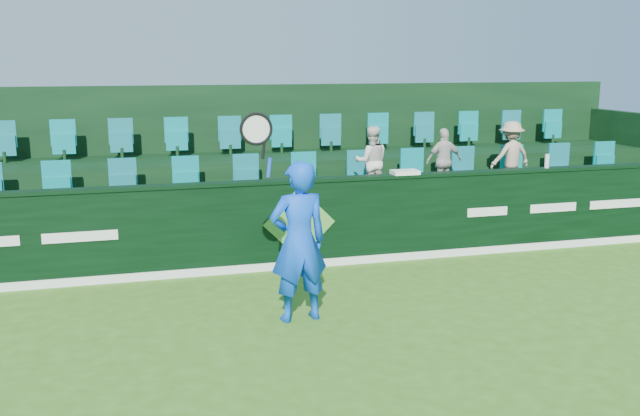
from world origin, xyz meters
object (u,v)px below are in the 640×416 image
object	(u,v)px
tennis_player	(298,241)
spectator_right	(511,156)
spectator_middle	(444,161)
drinks_bottle	(547,161)
spectator_left	(371,162)
towel	(405,172)

from	to	relation	value
tennis_player	spectator_right	size ratio (longest dim) A/B	2.08
spectator_middle	spectator_right	world-z (taller)	spectator_right
tennis_player	spectator_right	xyz separation A→B (m)	(4.70, 3.31, 0.43)
spectator_middle	spectator_right	xyz separation A→B (m)	(1.29, 0.00, 0.05)
spectator_right	drinks_bottle	size ratio (longest dim) A/B	5.36
spectator_middle	spectator_right	size ratio (longest dim) A/B	0.92
tennis_player	spectator_right	bearing A→B (deg)	35.13
spectator_left	towel	distance (m)	1.13
tennis_player	towel	xyz separation A→B (m)	(2.23, 2.19, 0.40)
towel	spectator_middle	bearing A→B (deg)	43.53
towel	drinks_bottle	distance (m)	2.48
tennis_player	spectator_middle	size ratio (longest dim) A/B	2.25
spectator_left	drinks_bottle	size ratio (longest dim) A/B	5.25
tennis_player	towel	size ratio (longest dim) A/B	6.14
spectator_left	drinks_bottle	xyz separation A→B (m)	(2.64, -1.12, 0.07)
tennis_player	spectator_left	bearing A→B (deg)	57.87
spectator_left	spectator_right	world-z (taller)	spectator_right
towel	drinks_bottle	bearing A→B (deg)	0.00
spectator_left	spectator_right	distance (m)	2.63
drinks_bottle	towel	bearing A→B (deg)	180.00
spectator_left	spectator_middle	size ratio (longest dim) A/B	1.06
spectator_right	towel	world-z (taller)	spectator_right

